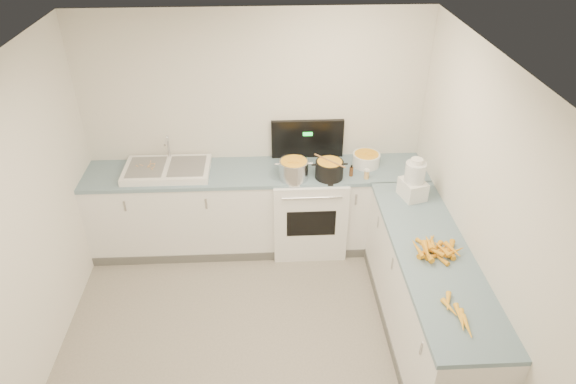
{
  "coord_description": "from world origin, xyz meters",
  "views": [
    {
      "loc": [
        0.1,
        -2.87,
        3.59
      ],
      "look_at": [
        0.3,
        1.1,
        1.05
      ],
      "focal_mm": 32.0,
      "sensor_mm": 36.0,
      "label": 1
    }
  ],
  "objects_px": {
    "spice_jar": "(367,175)",
    "mixing_bowl": "(366,160)",
    "stove": "(308,207)",
    "extract_bottle": "(351,172)",
    "sink": "(167,169)",
    "steel_pot": "(294,171)",
    "black_pot": "(329,170)",
    "food_processor": "(414,181)"
  },
  "relations": [
    {
      "from": "extract_bottle",
      "to": "spice_jar",
      "type": "height_order",
      "value": "extract_bottle"
    },
    {
      "from": "steel_pot",
      "to": "extract_bottle",
      "type": "xyz_separation_m",
      "value": [
        0.58,
        0.02,
        -0.04
      ]
    },
    {
      "from": "stove",
      "to": "sink",
      "type": "relative_size",
      "value": 1.58
    },
    {
      "from": "black_pot",
      "to": "extract_bottle",
      "type": "distance_m",
      "value": 0.23
    },
    {
      "from": "sink",
      "to": "black_pot",
      "type": "relative_size",
      "value": 3.08
    },
    {
      "from": "sink",
      "to": "stove",
      "type": "bearing_deg",
      "value": -0.62
    },
    {
      "from": "extract_bottle",
      "to": "sink",
      "type": "bearing_deg",
      "value": 175.25
    },
    {
      "from": "stove",
      "to": "spice_jar",
      "type": "relative_size",
      "value": 15.79
    },
    {
      "from": "steel_pot",
      "to": "spice_jar",
      "type": "xyz_separation_m",
      "value": [
        0.73,
        -0.04,
        -0.04
      ]
    },
    {
      "from": "steel_pot",
      "to": "black_pot",
      "type": "height_order",
      "value": "steel_pot"
    },
    {
      "from": "sink",
      "to": "mixing_bowl",
      "type": "xyz_separation_m",
      "value": [
        2.05,
        0.05,
        0.03
      ]
    },
    {
      "from": "spice_jar",
      "to": "extract_bottle",
      "type": "bearing_deg",
      "value": 157.22
    },
    {
      "from": "steel_pot",
      "to": "mixing_bowl",
      "type": "relative_size",
      "value": 1.04
    },
    {
      "from": "sink",
      "to": "steel_pot",
      "type": "distance_m",
      "value": 1.29
    },
    {
      "from": "steel_pot",
      "to": "mixing_bowl",
      "type": "bearing_deg",
      "value": 16.48
    },
    {
      "from": "sink",
      "to": "mixing_bowl",
      "type": "relative_size",
      "value": 3.04
    },
    {
      "from": "mixing_bowl",
      "to": "spice_jar",
      "type": "xyz_separation_m",
      "value": [
        -0.04,
        -0.27,
        -0.02
      ]
    },
    {
      "from": "spice_jar",
      "to": "mixing_bowl",
      "type": "bearing_deg",
      "value": 81.25
    },
    {
      "from": "sink",
      "to": "food_processor",
      "type": "distance_m",
      "value": 2.44
    },
    {
      "from": "food_processor",
      "to": "steel_pot",
      "type": "bearing_deg",
      "value": 159.88
    },
    {
      "from": "black_pot",
      "to": "mixing_bowl",
      "type": "bearing_deg",
      "value": 28.89
    },
    {
      "from": "black_pot",
      "to": "mixing_bowl",
      "type": "height_order",
      "value": "black_pot"
    },
    {
      "from": "stove",
      "to": "black_pot",
      "type": "relative_size",
      "value": 4.87
    },
    {
      "from": "stove",
      "to": "sink",
      "type": "bearing_deg",
      "value": 179.38
    },
    {
      "from": "steel_pot",
      "to": "food_processor",
      "type": "xyz_separation_m",
      "value": [
        1.09,
        -0.4,
        0.09
      ]
    },
    {
      "from": "extract_bottle",
      "to": "food_processor",
      "type": "bearing_deg",
      "value": -39.42
    },
    {
      "from": "stove",
      "to": "mixing_bowl",
      "type": "distance_m",
      "value": 0.8
    },
    {
      "from": "stove",
      "to": "mixing_bowl",
      "type": "bearing_deg",
      "value": 6.56
    },
    {
      "from": "stove",
      "to": "black_pot",
      "type": "xyz_separation_m",
      "value": [
        0.18,
        -0.16,
        0.55
      ]
    },
    {
      "from": "sink",
      "to": "mixing_bowl",
      "type": "bearing_deg",
      "value": 1.48
    },
    {
      "from": "stove",
      "to": "extract_bottle",
      "type": "bearing_deg",
      "value": -18.7
    },
    {
      "from": "sink",
      "to": "steel_pot",
      "type": "xyz_separation_m",
      "value": [
        1.28,
        -0.17,
        0.05
      ]
    },
    {
      "from": "black_pot",
      "to": "spice_jar",
      "type": "height_order",
      "value": "black_pot"
    },
    {
      "from": "steel_pot",
      "to": "black_pot",
      "type": "relative_size",
      "value": 1.05
    },
    {
      "from": "steel_pot",
      "to": "spice_jar",
      "type": "relative_size",
      "value": 3.4
    },
    {
      "from": "extract_bottle",
      "to": "food_processor",
      "type": "height_order",
      "value": "food_processor"
    },
    {
      "from": "mixing_bowl",
      "to": "black_pot",
      "type": "bearing_deg",
      "value": -151.11
    },
    {
      "from": "stove",
      "to": "extract_bottle",
      "type": "relative_size",
      "value": 14.13
    },
    {
      "from": "stove",
      "to": "spice_jar",
      "type": "xyz_separation_m",
      "value": [
        0.56,
        -0.2,
        0.51
      ]
    },
    {
      "from": "stove",
      "to": "extract_bottle",
      "type": "height_order",
      "value": "stove"
    },
    {
      "from": "spice_jar",
      "to": "food_processor",
      "type": "relative_size",
      "value": 0.21
    },
    {
      "from": "stove",
      "to": "steel_pot",
      "type": "bearing_deg",
      "value": -137.2
    }
  ]
}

